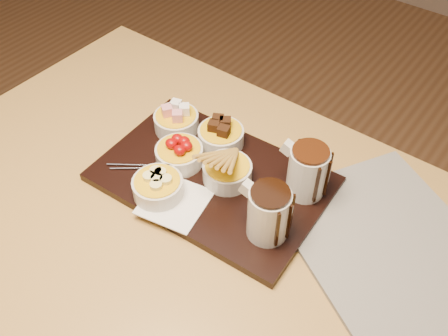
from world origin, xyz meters
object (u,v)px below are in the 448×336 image
Objects in this scene: dining_table at (192,234)px; pitcher_dark_chocolate at (269,214)px; bowl_strawberries at (179,155)px; newspaper at (389,246)px; serving_board at (212,179)px; pitcher_milk_chocolate at (307,172)px.

pitcher_dark_chocolate reaches higher than dining_table.
pitcher_dark_chocolate is at bearing -9.27° from bowl_strawberries.
dining_table is 0.17m from bowl_strawberries.
pitcher_dark_chocolate is 0.24m from newspaper.
serving_board is 0.19m from pitcher_dark_chocolate.
pitcher_milk_chocolate is (0.17, 0.16, 0.17)m from dining_table.
serving_board is 4.37× the size of pitcher_milk_chocolate.
pitcher_dark_chocolate is at bearing -94.40° from pitcher_milk_chocolate.
serving_board reaches higher than newspaper.
serving_board is (-0.00, 0.08, 0.11)m from dining_table.
bowl_strawberries is 0.45m from newspaper.
dining_table is 11.40× the size of pitcher_dark_chocolate.
newspaper is (0.36, 0.07, -0.00)m from serving_board.
newspaper is (0.36, 0.14, 0.10)m from dining_table.
bowl_strawberries is at bearing 141.24° from dining_table.
newspaper is at bearing -6.88° from pitcher_milk_chocolate.
newspaper reaches higher than dining_table.
serving_board is at bearing 6.96° from bowl_strawberries.
bowl_strawberries reaches higher than newspaper.
pitcher_milk_chocolate reaches higher than bowl_strawberries.
pitcher_milk_chocolate is at bearing 19.77° from bowl_strawberries.
dining_table is at bearing -38.76° from bowl_strawberries.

